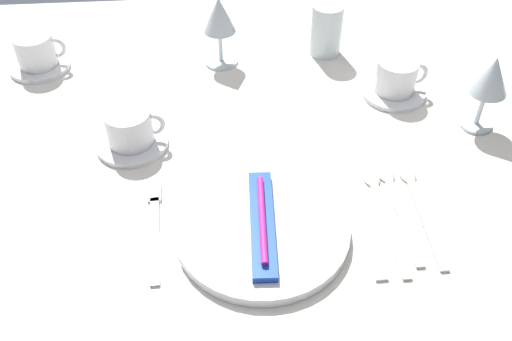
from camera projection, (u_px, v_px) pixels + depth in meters
The scene contains 17 objects.
dining_table at pixel (234, 172), 1.11m from camera, with size 1.80×1.11×0.74m.
dinner_plate at pixel (262, 230), 0.89m from camera, with size 0.27×0.27×0.02m, color white.
toothbrush_package at pixel (262, 222), 0.87m from camera, with size 0.05×0.21×0.02m.
fork_outer at pixel (155, 226), 0.90m from camera, with size 0.03×0.20×0.00m.
dinner_knife at pixel (366, 224), 0.90m from camera, with size 0.02×0.23×0.00m.
spoon_soup at pixel (382, 208), 0.93m from camera, with size 0.03×0.23×0.01m.
spoon_dessert at pixel (396, 201), 0.94m from camera, with size 0.03×0.22×0.01m.
spoon_tea at pixel (418, 202), 0.94m from camera, with size 0.03×0.22×0.01m.
saucer_left at pixel (40, 66), 1.22m from camera, with size 0.12×0.12×0.01m, color white.
coffee_cup_left at pixel (36, 50), 1.19m from camera, with size 0.10×0.08×0.07m.
saucer_right at pixel (393, 92), 1.15m from camera, with size 0.13×0.13×0.01m, color white.
coffee_cup_right at pixel (397, 76), 1.12m from camera, with size 0.10×0.08×0.07m.
saucer_far at pixel (132, 142), 1.04m from camera, with size 0.13×0.13×0.01m, color white.
coffee_cup_far at pixel (130, 126), 1.01m from camera, with size 0.10×0.08×0.06m.
wine_glass_centre at pixel (219, 19), 1.17m from camera, with size 0.07×0.07×0.15m.
wine_glass_left at pixel (491, 79), 1.01m from camera, with size 0.07×0.07×0.15m.
drink_tumbler at pixel (326, 33), 1.23m from camera, with size 0.07×0.07×0.11m.
Camera 1 is at (-0.02, -0.80, 1.43)m, focal length 40.69 mm.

